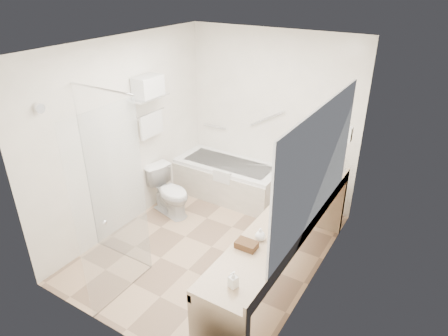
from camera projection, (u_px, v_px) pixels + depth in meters
The scene contains 25 objects.
floor at pixel (212, 247), 5.10m from camera, with size 3.20×3.20×0.00m, color tan.
ceiling at pixel (208, 45), 3.98m from camera, with size 2.60×3.20×0.10m, color silver.
wall_back at pixel (271, 118), 5.76m from camera, with size 2.60×0.10×2.50m, color white.
wall_front at pixel (105, 228), 3.32m from camera, with size 2.60×0.10×2.50m, color white.
wall_left at pixel (126, 136), 5.15m from camera, with size 0.10×3.20×2.50m, color white.
wall_right at pixel (320, 188), 3.94m from camera, with size 0.10×3.20×2.50m, color white.
bathtub at pixel (228, 179), 6.16m from camera, with size 1.60×0.73×0.59m.
grab_bar_short at pixel (215, 126), 6.31m from camera, with size 0.03×0.03×0.40m, color silver.
grab_bar_long at pixel (267, 118), 5.76m from camera, with size 0.03×0.03×0.60m, color silver.
shower_enclosure at pixel (113, 193), 4.22m from camera, with size 0.96×0.91×2.11m.
towel_shelf at pixel (149, 93), 5.13m from camera, with size 0.24×0.55×0.81m.
vanity_counter at pixel (284, 237), 4.22m from camera, with size 0.55×2.70×0.95m.
sink at pixel (302, 206), 4.43m from camera, with size 0.40×0.52×0.14m, color white.
faucet at pixel (316, 201), 4.32m from camera, with size 0.03×0.03×0.14m, color silver.
mirror at pixel (317, 166), 3.69m from camera, with size 0.02×2.00×1.20m, color silver.
hairdryer_unit at pixel (348, 134), 4.67m from camera, with size 0.08×0.10×0.18m, color white.
toilet at pixel (170, 192), 5.68m from camera, with size 0.39×0.69×0.68m, color white.
amenity_basket at pixel (247, 245), 3.71m from camera, with size 0.20×0.13×0.07m, color #4D2F1B.
soap_bottle_a at pixel (233, 283), 3.26m from camera, with size 0.07×0.15×0.07m, color white.
soap_bottle_b at pixel (260, 236), 3.81m from camera, with size 0.10×0.13×0.10m, color white.
water_bottle_left at pixel (329, 169), 5.01m from camera, with size 0.06×0.06×0.18m.
water_bottle_mid at pixel (327, 167), 5.04m from camera, with size 0.06×0.06×0.20m.
water_bottle_right at pixel (316, 164), 5.10m from camera, with size 0.06×0.06×0.21m.
drinking_glass_near at pixel (302, 175), 4.93m from camera, with size 0.08×0.08×0.10m, color silver.
drinking_glass_far at pixel (295, 194), 4.53m from camera, with size 0.06×0.06×0.08m, color silver.
Camera 1 is at (2.29, -3.42, 3.19)m, focal length 32.00 mm.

